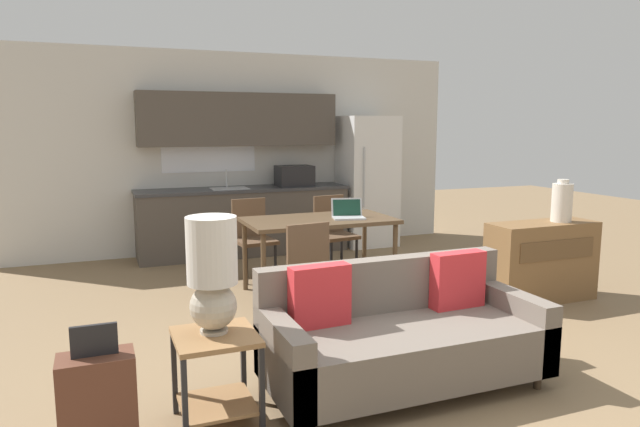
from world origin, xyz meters
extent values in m
plane|color=#7F6647|center=(0.00, 0.00, 0.00)|extent=(20.00, 20.00, 0.00)
cube|color=silver|center=(0.00, 4.63, 1.35)|extent=(6.40, 0.06, 2.70)
cube|color=white|center=(-0.39, 4.59, 1.61)|extent=(1.26, 0.01, 1.01)
cube|color=#4C443D|center=(0.00, 4.29, 0.43)|extent=(2.78, 0.62, 0.86)
cube|color=#38383A|center=(0.00, 4.29, 0.88)|extent=(2.81, 0.65, 0.04)
cube|color=#B2B5B7|center=(-0.20, 4.24, 0.90)|extent=(0.48, 0.36, 0.01)
cylinder|color=#B7BABC|center=(-0.20, 4.41, 1.02)|extent=(0.02, 0.02, 0.24)
cube|color=#4C443D|center=(0.00, 4.43, 1.80)|extent=(2.64, 0.34, 0.70)
cube|color=black|center=(0.71, 4.24, 1.04)|extent=(0.48, 0.36, 0.28)
cube|color=white|center=(1.82, 4.25, 0.93)|extent=(0.74, 0.67, 1.85)
cylinder|color=silver|center=(1.60, 3.89, 1.02)|extent=(0.02, 0.02, 0.83)
cube|color=brown|center=(0.28, 2.25, 0.75)|extent=(1.51, 0.83, 0.04)
cylinder|color=brown|center=(-0.41, 1.89, 0.37)|extent=(0.05, 0.05, 0.73)
cylinder|color=brown|center=(0.98, 1.89, 0.37)|extent=(0.05, 0.05, 0.73)
cylinder|color=brown|center=(-0.41, 2.60, 0.37)|extent=(0.05, 0.05, 0.73)
cylinder|color=brown|center=(0.98, 2.60, 0.37)|extent=(0.05, 0.05, 0.73)
cylinder|color=#3D2D1E|center=(0.81, -0.36, 0.05)|extent=(0.05, 0.05, 0.10)
cylinder|color=#3D2D1E|center=(-0.82, 0.28, 0.05)|extent=(0.05, 0.05, 0.10)
cylinder|color=#3D2D1E|center=(0.81, 0.28, 0.05)|extent=(0.05, 0.05, 0.10)
cube|color=#6B6056|center=(-0.01, -0.04, 0.27)|extent=(1.83, 0.80, 0.34)
cube|color=#6B6056|center=(-0.01, 0.29, 0.45)|extent=(1.83, 0.14, 0.71)
cube|color=#6B6056|center=(-0.85, -0.04, 0.34)|extent=(0.14, 0.80, 0.48)
cube|color=#6B6056|center=(0.84, -0.04, 0.34)|extent=(0.14, 0.80, 0.48)
cube|color=red|center=(-0.53, 0.16, 0.64)|extent=(0.41, 0.14, 0.40)
cube|color=red|center=(0.52, 0.16, 0.64)|extent=(0.40, 0.13, 0.40)
cube|color=olive|center=(-1.25, -0.02, 0.53)|extent=(0.46, 0.46, 0.03)
cube|color=olive|center=(-1.25, -0.02, 0.12)|extent=(0.42, 0.42, 0.02)
cube|color=#232326|center=(-1.46, -0.23, 0.26)|extent=(0.03, 0.03, 0.51)
cube|color=#232326|center=(-1.04, -0.23, 0.26)|extent=(0.03, 0.03, 0.51)
cube|color=#232326|center=(-1.46, 0.19, 0.26)|extent=(0.03, 0.03, 0.51)
cube|color=#232326|center=(-1.04, 0.19, 0.26)|extent=(0.03, 0.03, 0.51)
cylinder|color=#B2A893|center=(-1.25, 0.01, 0.55)|extent=(0.16, 0.16, 0.02)
sphere|color=#B2A893|center=(-1.25, 0.01, 0.70)|extent=(0.27, 0.27, 0.27)
cylinder|color=beige|center=(-1.25, 0.01, 1.02)|extent=(0.29, 0.29, 0.38)
cube|color=brown|center=(2.22, 1.17, 0.39)|extent=(1.11, 0.40, 0.78)
cube|color=brown|center=(2.22, 0.97, 0.55)|extent=(0.89, 0.01, 0.19)
cylinder|color=beige|center=(2.41, 1.15, 0.97)|extent=(0.20, 0.20, 0.38)
cylinder|color=beige|center=(2.41, 1.15, 1.18)|extent=(0.11, 0.11, 0.04)
cube|color=brown|center=(0.77, 2.91, 0.44)|extent=(0.47, 0.47, 0.04)
cube|color=brown|center=(0.74, 3.10, 0.68)|extent=(0.40, 0.08, 0.44)
cylinder|color=black|center=(0.62, 2.72, 0.21)|extent=(0.03, 0.03, 0.42)
cylinder|color=black|center=(0.96, 2.76, 0.21)|extent=(0.03, 0.03, 0.42)
cylinder|color=black|center=(0.58, 3.06, 0.21)|extent=(0.03, 0.03, 0.42)
cylinder|color=black|center=(0.91, 3.10, 0.21)|extent=(0.03, 0.03, 0.42)
cube|color=brown|center=(-0.20, 2.97, 0.44)|extent=(0.46, 0.46, 0.04)
cube|color=brown|center=(-0.22, 3.16, 0.68)|extent=(0.40, 0.07, 0.44)
cylinder|color=black|center=(-0.35, 2.78, 0.21)|extent=(0.03, 0.03, 0.42)
cylinder|color=black|center=(-0.02, 2.82, 0.21)|extent=(0.03, 0.03, 0.42)
cylinder|color=black|center=(-0.39, 3.12, 0.21)|extent=(0.03, 0.03, 0.42)
cylinder|color=black|center=(-0.05, 3.16, 0.21)|extent=(0.03, 0.03, 0.42)
cube|color=brown|center=(-0.20, 1.53, 0.44)|extent=(0.47, 0.47, 0.04)
cube|color=brown|center=(-0.18, 1.33, 0.68)|extent=(0.40, 0.08, 0.44)
cylinder|color=black|center=(-0.06, 1.72, 0.21)|extent=(0.03, 0.03, 0.42)
cylinder|color=black|center=(-0.39, 1.67, 0.21)|extent=(0.03, 0.03, 0.42)
cylinder|color=black|center=(-0.01, 1.38, 0.21)|extent=(0.03, 0.03, 0.42)
cylinder|color=black|center=(-0.35, 1.34, 0.21)|extent=(0.03, 0.03, 0.42)
cube|color=#B7BABC|center=(0.56, 2.13, 0.78)|extent=(0.36, 0.29, 0.02)
cube|color=#B7BABC|center=(0.59, 2.24, 0.87)|extent=(0.32, 0.13, 0.20)
cube|color=#143828|center=(0.59, 2.23, 0.87)|extent=(0.29, 0.10, 0.17)
cube|color=brown|center=(-1.88, -0.20, 0.29)|extent=(0.37, 0.22, 0.58)
cube|color=black|center=(-1.88, -0.20, 0.66)|extent=(0.22, 0.02, 0.16)
camera|label=1|loc=(-1.83, -3.12, 1.71)|focal=32.00mm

